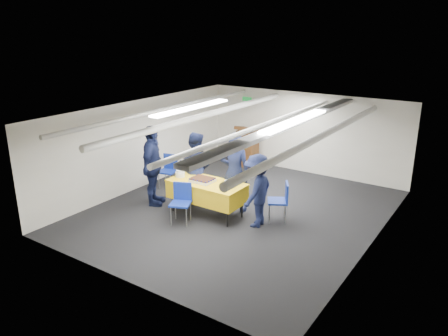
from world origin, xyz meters
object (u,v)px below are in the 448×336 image
Objects in this scene: serving_table at (207,191)px; sailor_b at (195,167)px; sailor_a at (235,173)px; chair_near at (181,199)px; podium at (248,146)px; chair_right at (282,198)px; chair_left at (169,167)px; sailor_c at (153,166)px; sheet_cake at (202,180)px; sailor_d at (257,191)px.

serving_table is 1.02× the size of sailor_b.
chair_near is at bearing 38.55° from sailor_a.
podium is at bearing 101.67° from chair_near.
chair_right is 1.00× the size of chair_left.
chair_left is 0.45× the size of sailor_c.
sailor_d is (1.31, 0.15, -0.03)m from sheet_cake.
sailor_a is (1.50, -3.08, 0.32)m from podium.
sailor_d reaches higher than chair_near.
chair_near is (0.87, -4.20, -0.08)m from podium.
sailor_c is at bearing -66.64° from chair_left.
sailor_a is at bearing 50.23° from serving_table.
chair_right is at bearing 22.08° from serving_table.
sailor_d reaches higher than serving_table.
sailor_a is (0.41, 0.50, 0.37)m from serving_table.
chair_near is 2.16m from chair_right.
sailor_c reaches higher than sheet_cake.
sailor_a reaches higher than sheet_cake.
chair_left is 0.51× the size of sailor_b.
podium is 0.80× the size of sailor_d.
chair_left is at bearing 152.84° from sheet_cake.
podium is 0.66× the size of sailor_c.
podium is 3.44m from sailor_a.
sailor_d is at bearing -122.73° from chair_right.
serving_table is 1.39× the size of podium.
podium is at bearing -85.81° from sailor_a.
sailor_d is at bearing 156.69° from sailor_b.
sailor_d is (2.31, -3.46, 0.17)m from podium.
chair_left is 1.27m from sailor_b.
sailor_b is (-0.61, 0.53, 0.04)m from sheet_cake.
chair_left is (-1.77, 0.91, -0.28)m from sheet_cake.
podium is 4.29m from chair_near.
sailor_c reaches higher than chair_right.
serving_table is at bearing 18.40° from sheet_cake.
serving_table is 1.46m from sailor_c.
sailor_c is at bearing 161.44° from chair_near.
chair_near and chair_left have the same top height.
chair_right is 2.27m from sailor_b.
sailor_c is at bearing -163.79° from chair_right.
podium is at bearing 131.70° from chair_right.
sailor_a reaches higher than chair_near.
chair_near is at bearing -144.80° from chair_right.
sheet_cake is at bearing 126.79° from sailor_b.
sailor_a is at bearing -94.35° from sailor_c.
serving_table is 0.75m from sailor_a.
sailor_d is at bearing 133.03° from sailor_a.
sailor_c reaches higher than serving_table.
sailor_b reaches higher than sheet_cake.
sheet_cake is at bearing 24.42° from sailor_a.
chair_near is 1.35m from sailor_a.
chair_right reaches higher than serving_table.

